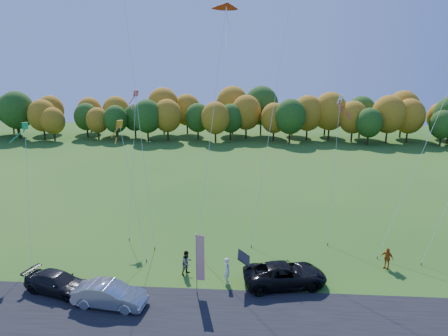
# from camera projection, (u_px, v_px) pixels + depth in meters

# --- Properties ---
(ground) EXTENTS (160.00, 160.00, 0.00)m
(ground) POSITION_uv_depth(u_px,v_px,m) (218.00, 282.00, 28.96)
(ground) COLOR #245A17
(asphalt_strip) EXTENTS (90.00, 6.00, 0.01)m
(asphalt_strip) POSITION_uv_depth(u_px,v_px,m) (213.00, 315.00, 25.10)
(asphalt_strip) COLOR black
(asphalt_strip) RESTS_ON ground
(tree_line) EXTENTS (116.00, 12.00, 10.00)m
(tree_line) POSITION_uv_depth(u_px,v_px,m) (240.00, 141.00, 82.07)
(tree_line) COLOR #1E4711
(tree_line) RESTS_ON ground
(black_suv) EXTENTS (6.30, 3.79, 1.64)m
(black_suv) POSITION_uv_depth(u_px,v_px,m) (285.00, 274.00, 28.39)
(black_suv) COLOR black
(black_suv) RESTS_ON ground
(silver_sedan) EXTENTS (4.99, 2.28, 1.59)m
(silver_sedan) POSITION_uv_depth(u_px,v_px,m) (110.00, 295.00, 25.93)
(silver_sedan) COLOR #B5B4BA
(silver_sedan) RESTS_ON ground
(dark_truck_a) EXTENTS (5.20, 3.24, 1.41)m
(dark_truck_a) POSITION_uv_depth(u_px,v_px,m) (58.00, 283.00, 27.54)
(dark_truck_a) COLOR black
(dark_truck_a) RESTS_ON ground
(person_tailgate_a) EXTENTS (0.50, 0.73, 1.94)m
(person_tailgate_a) POSITION_uv_depth(u_px,v_px,m) (227.00, 270.00, 28.64)
(person_tailgate_a) COLOR white
(person_tailgate_a) RESTS_ON ground
(person_tailgate_b) EXTENTS (1.10, 1.14, 1.85)m
(person_tailgate_b) POSITION_uv_depth(u_px,v_px,m) (187.00, 263.00, 29.87)
(person_tailgate_b) COLOR gray
(person_tailgate_b) RESTS_ON ground
(person_east) EXTENTS (1.02, 0.96, 1.69)m
(person_east) POSITION_uv_depth(u_px,v_px,m) (387.00, 258.00, 30.73)
(person_east) COLOR #C04F12
(person_east) RESTS_ON ground
(feather_flag) EXTENTS (0.58, 0.11, 4.42)m
(feather_flag) POSITION_uv_depth(u_px,v_px,m) (200.00, 257.00, 26.88)
(feather_flag) COLOR #999999
(feather_flag) RESTS_ON ground
(kite_delta_blue) EXTENTS (6.56, 10.88, 31.90)m
(kite_delta_blue) POSITION_uv_depth(u_px,v_px,m) (132.00, 63.00, 35.07)
(kite_delta_blue) COLOR #4C3F33
(kite_delta_blue) RESTS_ON ground
(kite_parafoil_orange) EXTENTS (5.99, 14.03, 27.41)m
(kite_parafoil_orange) POSITION_uv_depth(u_px,v_px,m) (277.00, 84.00, 37.47)
(kite_parafoil_orange) COLOR #4C3F33
(kite_parafoil_orange) RESTS_ON ground
(kite_delta_red) EXTENTS (3.24, 9.25, 21.82)m
(kite_delta_red) POSITION_uv_depth(u_px,v_px,m) (213.00, 118.00, 34.52)
(kite_delta_red) COLOR #4C3F33
(kite_delta_red) RESTS_ON ground
(kite_parafoil_rainbow) EXTENTS (8.39, 6.14, 15.29)m
(kite_parafoil_rainbow) POSITION_uv_depth(u_px,v_px,m) (418.00, 162.00, 33.03)
(kite_parafoil_rainbow) COLOR #4C3F33
(kite_parafoil_rainbow) RESTS_ON ground
(kite_diamond_yellow) EXTENTS (3.90, 5.95, 10.99)m
(kite_diamond_yellow) POSITION_uv_depth(u_px,v_px,m) (132.00, 189.00, 33.27)
(kite_diamond_yellow) COLOR #4C3F33
(kite_diamond_yellow) RESTS_ON ground
(kite_diamond_green) EXTENTS (2.78, 5.88, 10.91)m
(kite_diamond_green) POSITION_uv_depth(u_px,v_px,m) (28.00, 193.00, 32.17)
(kite_diamond_green) COLOR #4C3F33
(kite_diamond_green) RESTS_ON ground
(kite_diamond_white) EXTENTS (2.32, 7.28, 12.92)m
(kite_diamond_white) POSITION_uv_depth(u_px,v_px,m) (334.00, 167.00, 36.41)
(kite_diamond_white) COLOR #4C3F33
(kite_diamond_white) RESTS_ON ground
(kite_diamond_pink) EXTENTS (1.42, 8.02, 13.18)m
(kite_diamond_pink) POSITION_uv_depth(u_px,v_px,m) (133.00, 161.00, 37.86)
(kite_diamond_pink) COLOR #4C3F33
(kite_diamond_pink) RESTS_ON ground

